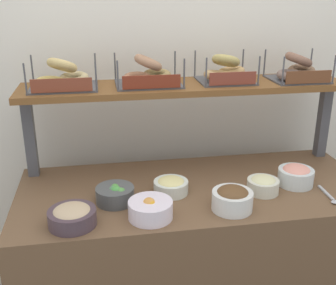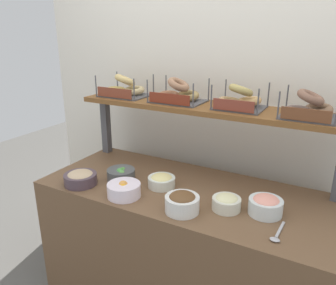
{
  "view_description": "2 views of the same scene",
  "coord_description": "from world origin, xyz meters",
  "px_view_note": "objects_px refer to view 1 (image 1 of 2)",
  "views": [
    {
      "loc": [
        -0.42,
        -1.7,
        1.73
      ],
      "look_at": [
        -0.12,
        0.09,
        1.05
      ],
      "focal_mm": 44.86,
      "sensor_mm": 36.0,
      "label": 1
    },
    {
      "loc": [
        0.74,
        -1.53,
        1.71
      ],
      "look_at": [
        -0.13,
        0.06,
        1.09
      ],
      "focal_mm": 35.61,
      "sensor_mm": 36.0,
      "label": 2
    }
  ],
  "objects_px": {
    "bagel_basket_sesame": "(225,72)",
    "bagel_basket_poppy": "(297,71)",
    "bowl_chocolate_spread": "(232,198)",
    "bagel_basket_plain": "(63,78)",
    "bowl_lox_spread": "(296,175)",
    "bowl_veggie_mix": "(115,194)",
    "bowl_fruit_salad": "(150,209)",
    "bowl_egg_salad": "(171,186)",
    "bowl_hummus": "(72,216)",
    "bowl_potato_salad": "(263,184)",
    "bagel_basket_everything": "(148,75)",
    "serving_spoon_near_plate": "(331,198)"
  },
  "relations": [
    {
      "from": "bagel_basket_sesame",
      "to": "bagel_basket_poppy",
      "type": "height_order",
      "value": "same"
    },
    {
      "from": "bowl_chocolate_spread",
      "to": "bagel_basket_plain",
      "type": "relative_size",
      "value": 0.55
    },
    {
      "from": "bowl_lox_spread",
      "to": "bagel_basket_poppy",
      "type": "relative_size",
      "value": 0.58
    },
    {
      "from": "bowl_chocolate_spread",
      "to": "bowl_veggie_mix",
      "type": "bearing_deg",
      "value": 163.22
    },
    {
      "from": "bowl_fruit_salad",
      "to": "bowl_egg_salad",
      "type": "bearing_deg",
      "value": 59.08
    },
    {
      "from": "bowl_hummus",
      "to": "bagel_basket_plain",
      "type": "bearing_deg",
      "value": 93.32
    },
    {
      "from": "bowl_potato_salad",
      "to": "bowl_egg_salad",
      "type": "distance_m",
      "value": 0.42
    },
    {
      "from": "bowl_potato_salad",
      "to": "bagel_basket_everything",
      "type": "bearing_deg",
      "value": 141.52
    },
    {
      "from": "bowl_fruit_salad",
      "to": "bagel_basket_plain",
      "type": "xyz_separation_m",
      "value": [
        -0.34,
        0.5,
        0.44
      ]
    },
    {
      "from": "bowl_hummus",
      "to": "bowl_potato_salad",
      "type": "bearing_deg",
      "value": 9.22
    },
    {
      "from": "bagel_basket_sesame",
      "to": "bowl_egg_salad",
      "type": "bearing_deg",
      "value": -136.07
    },
    {
      "from": "bowl_lox_spread",
      "to": "bowl_hummus",
      "type": "distance_m",
      "value": 1.04
    },
    {
      "from": "bowl_lox_spread",
      "to": "bowl_fruit_salad",
      "type": "xyz_separation_m",
      "value": [
        -0.71,
        -0.18,
        -0.01
      ]
    },
    {
      "from": "bowl_egg_salad",
      "to": "bowl_hummus",
      "type": "bearing_deg",
      "value": -154.79
    },
    {
      "from": "serving_spoon_near_plate",
      "to": "bagel_basket_sesame",
      "type": "distance_m",
      "value": 0.77
    },
    {
      "from": "serving_spoon_near_plate",
      "to": "bagel_basket_everything",
      "type": "height_order",
      "value": "bagel_basket_everything"
    },
    {
      "from": "bowl_potato_salad",
      "to": "bowl_fruit_salad",
      "type": "xyz_separation_m",
      "value": [
        -0.53,
        -0.13,
        0.0
      ]
    },
    {
      "from": "bowl_hummus",
      "to": "bowl_egg_salad",
      "type": "distance_m",
      "value": 0.47
    },
    {
      "from": "bowl_veggie_mix",
      "to": "bowl_chocolate_spread",
      "type": "bearing_deg",
      "value": -16.78
    },
    {
      "from": "bagel_basket_plain",
      "to": "bowl_veggie_mix",
      "type": "bearing_deg",
      "value": -59.74
    },
    {
      "from": "bowl_lox_spread",
      "to": "serving_spoon_near_plate",
      "type": "relative_size",
      "value": 0.93
    },
    {
      "from": "bagel_basket_everything",
      "to": "bagel_basket_poppy",
      "type": "xyz_separation_m",
      "value": [
        0.75,
        -0.02,
        -0.0
      ]
    },
    {
      "from": "bowl_egg_salad",
      "to": "bagel_basket_sesame",
      "type": "bearing_deg",
      "value": 43.93
    },
    {
      "from": "bowl_lox_spread",
      "to": "bagel_basket_everything",
      "type": "relative_size",
      "value": 0.52
    },
    {
      "from": "serving_spoon_near_plate",
      "to": "bagel_basket_sesame",
      "type": "height_order",
      "value": "bagel_basket_sesame"
    },
    {
      "from": "bowl_veggie_mix",
      "to": "serving_spoon_near_plate",
      "type": "distance_m",
      "value": 0.95
    },
    {
      "from": "bowl_potato_salad",
      "to": "bagel_basket_everything",
      "type": "xyz_separation_m",
      "value": [
        -0.47,
        0.37,
        0.44
      ]
    },
    {
      "from": "bowl_veggie_mix",
      "to": "bowl_chocolate_spread",
      "type": "distance_m",
      "value": 0.5
    },
    {
      "from": "bowl_veggie_mix",
      "to": "bowl_fruit_salad",
      "type": "bearing_deg",
      "value": -49.25
    },
    {
      "from": "bowl_hummus",
      "to": "bagel_basket_sesame",
      "type": "relative_size",
      "value": 0.7
    },
    {
      "from": "serving_spoon_near_plate",
      "to": "bagel_basket_everything",
      "type": "bearing_deg",
      "value": 146.74
    },
    {
      "from": "bowl_egg_salad",
      "to": "bagel_basket_plain",
      "type": "height_order",
      "value": "bagel_basket_plain"
    },
    {
      "from": "serving_spoon_near_plate",
      "to": "bagel_basket_plain",
      "type": "relative_size",
      "value": 0.57
    },
    {
      "from": "bowl_potato_salad",
      "to": "bagel_basket_poppy",
      "type": "distance_m",
      "value": 0.63
    },
    {
      "from": "bowl_potato_salad",
      "to": "bagel_basket_everything",
      "type": "relative_size",
      "value": 0.46
    },
    {
      "from": "bagel_basket_everything",
      "to": "bagel_basket_sesame",
      "type": "relative_size",
      "value": 1.16
    },
    {
      "from": "bowl_lox_spread",
      "to": "bowl_egg_salad",
      "type": "xyz_separation_m",
      "value": [
        -0.59,
        0.01,
        -0.01
      ]
    },
    {
      "from": "bowl_egg_salad",
      "to": "bagel_basket_sesame",
      "type": "xyz_separation_m",
      "value": [
        0.33,
        0.32,
        0.44
      ]
    },
    {
      "from": "bowl_hummus",
      "to": "bagel_basket_plain",
      "type": "xyz_separation_m",
      "value": [
        -0.03,
        0.51,
        0.44
      ]
    },
    {
      "from": "bowl_fruit_salad",
      "to": "bagel_basket_poppy",
      "type": "xyz_separation_m",
      "value": [
        0.81,
        0.49,
        0.44
      ]
    },
    {
      "from": "bowl_potato_salad",
      "to": "bowl_hummus",
      "type": "xyz_separation_m",
      "value": [
        -0.84,
        -0.14,
        0.0
      ]
    },
    {
      "from": "bowl_veggie_mix",
      "to": "bowl_fruit_salad",
      "type": "height_order",
      "value": "bowl_fruit_salad"
    },
    {
      "from": "bowl_potato_salad",
      "to": "bowl_egg_salad",
      "type": "relative_size",
      "value": 0.92
    },
    {
      "from": "bowl_hummus",
      "to": "bowl_egg_salad",
      "type": "xyz_separation_m",
      "value": [
        0.43,
        0.2,
        -0.0
      ]
    },
    {
      "from": "bagel_basket_sesame",
      "to": "bagel_basket_poppy",
      "type": "distance_m",
      "value": 0.37
    },
    {
      "from": "bowl_lox_spread",
      "to": "bagel_basket_everything",
      "type": "height_order",
      "value": "bagel_basket_everything"
    },
    {
      "from": "bowl_hummus",
      "to": "bagel_basket_plain",
      "type": "height_order",
      "value": "bagel_basket_plain"
    },
    {
      "from": "bagel_basket_everything",
      "to": "bagel_basket_sesame",
      "type": "xyz_separation_m",
      "value": [
        0.39,
        0.01,
        0.0
      ]
    },
    {
      "from": "bowl_egg_salad",
      "to": "bagel_basket_poppy",
      "type": "xyz_separation_m",
      "value": [
        0.7,
        0.29,
        0.44
      ]
    },
    {
      "from": "bowl_lox_spread",
      "to": "serving_spoon_near_plate",
      "type": "bearing_deg",
      "value": -60.59
    }
  ]
}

